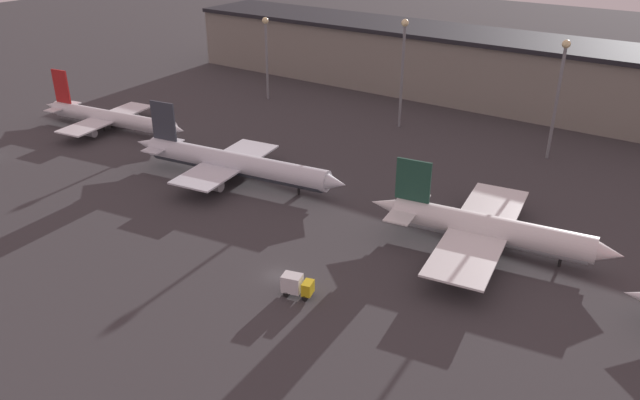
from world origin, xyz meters
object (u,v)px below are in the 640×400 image
object	(u,v)px
airplane_0	(111,118)
airplane_1	(233,163)
service_vehicle_0	(296,285)
airplane_2	(487,229)

from	to	relation	value
airplane_0	airplane_1	world-z (taller)	airplane_1
airplane_1	service_vehicle_0	size ratio (longest dim) A/B	10.15
airplane_0	airplane_2	size ratio (longest dim) A/B	1.09
airplane_0	service_vehicle_0	xyz separation A→B (m)	(81.71, -31.77, -1.32)
service_vehicle_0	airplane_1	bearing A→B (deg)	128.63
airplane_1	airplane_2	xyz separation A→B (m)	(53.26, 2.67, 0.05)
airplane_2	airplane_1	bearing A→B (deg)	174.50
airplane_0	service_vehicle_0	bearing A→B (deg)	-29.61
airplane_1	service_vehicle_0	bearing A→B (deg)	-44.58
airplane_2	service_vehicle_0	bearing A→B (deg)	-130.39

